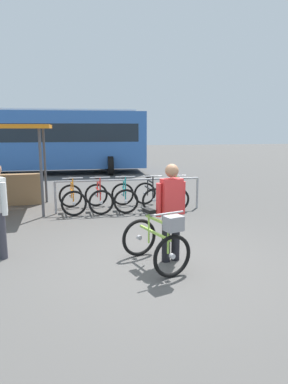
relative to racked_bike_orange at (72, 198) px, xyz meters
The scene contains 10 objects.
ground_plane 4.25m from the racked_bike_orange, 69.82° to the right, with size 80.00×80.00×0.00m, color #514F4C.
bike_rack_rail 1.55m from the racked_bike_orange, ahead, with size 3.91×0.11×0.88m.
racked_bike_orange is the anchor object (origin of this frame).
racked_bike_red 0.70m from the racked_bike_orange, ahead, with size 0.73×1.14×0.97m.
racked_bike_teal 1.40m from the racked_bike_orange, ahead, with size 0.71×1.15×0.98m.
racked_bike_black 2.10m from the racked_bike_orange, ahead, with size 0.71×1.13×0.97m.
racked_bike_lime 2.80m from the racked_bike_orange, ahead, with size 0.75×1.14×0.97m.
featured_bicycle 4.35m from the racked_bike_orange, 71.75° to the right, with size 0.97×1.26×0.97m.
person_with_featured_bike 4.25m from the racked_bike_orange, 66.99° to the right, with size 0.52×0.27×1.64m.
bus_distant 8.68m from the racked_bike_orange, 100.00° to the left, with size 10.05×3.53×3.08m.
Camera 1 is at (-1.32, -5.26, 2.20)m, focal length 32.34 mm.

